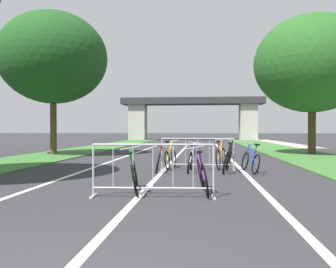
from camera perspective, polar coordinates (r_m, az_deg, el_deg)
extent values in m
cube|color=#386B2D|center=(25.46, -11.77, -2.28)|extent=(3.31, 53.80, 0.05)
cube|color=#386B2D|center=(24.84, 17.09, -2.36)|extent=(3.31, 53.80, 0.05)
cube|color=#9E9B93|center=(25.49, 22.76, -2.28)|extent=(1.83, 53.80, 0.08)
cube|color=silver|center=(17.94, 1.44, -3.55)|extent=(0.14, 31.12, 0.01)
cube|color=silver|center=(17.94, 9.56, -3.56)|extent=(0.14, 31.12, 0.01)
cube|color=silver|center=(18.29, -6.53, -3.47)|extent=(0.14, 31.12, 0.01)
cube|color=#2D2D30|center=(46.91, 3.88, 5.23)|extent=(18.38, 3.32, 0.84)
cube|color=#ADA89E|center=(47.51, -4.83, 1.85)|extent=(2.16, 2.40, 4.65)
cube|color=#ADA89E|center=(47.14, 12.65, 1.85)|extent=(2.16, 2.40, 4.65)
cylinder|color=#4C3823|center=(19.52, -17.81, 1.11)|extent=(0.33, 0.33, 2.97)
ellipsoid|color=#194719|center=(19.88, -17.85, 11.48)|extent=(5.58, 5.58, 4.74)
cylinder|color=#3D2D1E|center=(20.16, 21.97, 0.46)|extent=(0.40, 0.40, 2.54)
ellipsoid|color=#23561E|center=(20.46, 22.01, 10.35)|extent=(5.99, 5.99, 5.09)
cylinder|color=#ADADB2|center=(7.20, -11.83, -5.67)|extent=(0.04, 0.04, 1.05)
cube|color=#ADADB2|center=(7.27, -11.82, -9.67)|extent=(0.08, 0.44, 0.03)
cylinder|color=#ADADB2|center=(7.01, 7.28, -5.84)|extent=(0.04, 0.04, 1.05)
cube|color=#ADADB2|center=(7.08, 7.28, -9.94)|extent=(0.08, 0.44, 0.03)
cylinder|color=#ADADB2|center=(6.97, -2.41, -1.70)|extent=(2.35, 0.16, 0.04)
cylinder|color=#ADADB2|center=(7.05, -2.40, -8.62)|extent=(2.35, 0.16, 0.04)
cylinder|color=#ADADB2|center=(7.10, -8.75, -5.02)|extent=(0.02, 0.02, 0.87)
cylinder|color=#ADADB2|center=(7.04, -5.60, -5.07)|extent=(0.02, 0.02, 0.87)
cylinder|color=#ADADB2|center=(6.99, -2.40, -5.10)|extent=(0.02, 0.02, 0.87)
cylinder|color=#ADADB2|center=(6.97, 0.82, -5.12)|extent=(0.02, 0.02, 0.87)
cylinder|color=#ADADB2|center=(6.97, 4.06, -5.12)|extent=(0.02, 0.02, 0.87)
cylinder|color=#ADADB2|center=(11.86, -0.97, -3.18)|extent=(0.04, 0.04, 1.05)
cube|color=#ADADB2|center=(11.91, -0.97, -5.63)|extent=(0.06, 0.44, 0.03)
cylinder|color=#ADADB2|center=(11.81, 10.46, -3.20)|extent=(0.04, 0.04, 1.05)
cube|color=#ADADB2|center=(11.86, 10.46, -5.66)|extent=(0.06, 0.44, 0.03)
cylinder|color=#ADADB2|center=(11.76, 4.74, -0.75)|extent=(2.35, 0.07, 0.04)
cylinder|color=#ADADB2|center=(11.81, 4.73, -4.88)|extent=(2.35, 0.07, 0.04)
cylinder|color=#ADADB2|center=(11.82, 0.92, -2.75)|extent=(0.02, 0.02, 0.87)
cylinder|color=#ADADB2|center=(11.79, 2.83, -2.76)|extent=(0.02, 0.02, 0.87)
cylinder|color=#ADADB2|center=(11.77, 4.74, -2.77)|extent=(0.02, 0.02, 0.87)
cylinder|color=#ADADB2|center=(11.77, 6.65, -2.77)|extent=(0.02, 0.02, 0.87)
cylinder|color=#ADADB2|center=(11.78, 8.56, -2.77)|extent=(0.02, 0.02, 0.87)
torus|color=black|center=(11.89, 8.01, -4.06)|extent=(0.25, 0.69, 0.68)
torus|color=black|center=(12.90, 8.87, -3.69)|extent=(0.25, 0.69, 0.68)
cylinder|color=orange|center=(12.35, 8.31, -2.42)|extent=(0.22, 0.99, 0.66)
cylinder|color=orange|center=(12.16, 8.16, -2.70)|extent=(0.12, 0.11, 0.64)
cylinder|color=orange|center=(12.05, 8.16, -4.12)|extent=(0.11, 0.33, 0.08)
cylinder|color=orange|center=(12.86, 8.74, -2.30)|extent=(0.11, 0.08, 0.63)
cube|color=black|center=(12.12, 8.01, -1.20)|extent=(0.16, 0.26, 0.06)
cylinder|color=#99999E|center=(12.83, 8.60, -0.91)|extent=(0.51, 0.15, 0.07)
torus|color=black|center=(7.12, -5.37, -7.32)|extent=(0.27, 0.68, 0.66)
torus|color=black|center=(8.12, -5.27, -6.34)|extent=(0.27, 0.68, 0.66)
cylinder|color=#1E7238|center=(7.56, -5.72, -4.63)|extent=(0.31, 0.96, 0.62)
cylinder|color=#1E7238|center=(7.38, -5.67, -5.22)|extent=(0.14, 0.14, 0.57)
cylinder|color=#1E7238|center=(7.28, -5.32, -7.33)|extent=(0.08, 0.33, 0.08)
cylinder|color=#1E7238|center=(8.07, -5.65, -4.30)|extent=(0.14, 0.11, 0.59)
cube|color=black|center=(7.32, -6.07, -3.06)|extent=(0.15, 0.25, 0.07)
cylinder|color=#99999E|center=(8.02, -6.03, -2.24)|extent=(0.46, 0.11, 0.11)
torus|color=black|center=(7.02, 5.92, -7.34)|extent=(0.21, 0.69, 0.68)
torus|color=black|center=(8.01, 5.21, -6.34)|extent=(0.21, 0.69, 0.68)
cylinder|color=#662884|center=(7.45, 5.18, -4.58)|extent=(0.23, 0.97, 0.63)
cylinder|color=#662884|center=(7.27, 5.38, -5.15)|extent=(0.14, 0.13, 0.59)
cylinder|color=#662884|center=(7.18, 5.83, -7.36)|extent=(0.05, 0.33, 0.08)
cylinder|color=#662884|center=(7.95, 4.87, -4.25)|extent=(0.14, 0.10, 0.60)
cube|color=black|center=(7.21, 5.03, -2.87)|extent=(0.13, 0.25, 0.07)
cylinder|color=#99999E|center=(7.91, 4.54, -2.14)|extent=(0.51, 0.07, 0.11)
torus|color=black|center=(10.86, 13.83, -4.72)|extent=(0.27, 0.63, 0.60)
torus|color=black|center=(11.90, 12.20, -4.25)|extent=(0.27, 0.63, 0.60)
cylinder|color=#1E389E|center=(11.35, 13.31, -3.06)|extent=(0.10, 1.07, 0.60)
cylinder|color=#1E389E|center=(11.15, 13.61, -3.22)|extent=(0.19, 0.10, 0.62)
cylinder|color=#1E389E|center=(11.03, 13.53, -4.76)|extent=(0.10, 0.35, 0.07)
cylinder|color=#1E389E|center=(11.87, 12.52, -2.90)|extent=(0.16, 0.07, 0.57)
cube|color=black|center=(11.12, 14.00, -1.65)|extent=(0.15, 0.25, 0.07)
cylinder|color=#99999E|center=(11.85, 12.83, -1.54)|extent=(0.47, 0.11, 0.13)
torus|color=black|center=(11.76, -0.14, -4.23)|extent=(0.20, 0.64, 0.63)
torus|color=black|center=(12.70, 0.92, -3.87)|extent=(0.20, 0.64, 0.63)
cylinder|color=gold|center=(12.19, 0.25, -2.63)|extent=(0.12, 0.95, 0.64)
cylinder|color=gold|center=(12.01, 0.05, -2.79)|extent=(0.12, 0.11, 0.66)
cylinder|color=gold|center=(11.91, 0.05, -4.28)|extent=(0.08, 0.32, 0.07)
cylinder|color=gold|center=(12.67, 0.77, -2.51)|extent=(0.11, 0.08, 0.61)
cube|color=black|center=(11.97, -0.13, -1.23)|extent=(0.14, 0.25, 0.06)
cylinder|color=#99999E|center=(12.64, 0.61, -1.14)|extent=(0.48, 0.10, 0.07)
torus|color=black|center=(10.85, -1.64, -4.70)|extent=(0.22, 0.62, 0.61)
torus|color=black|center=(11.93, -1.51, -4.21)|extent=(0.22, 0.62, 0.61)
cylinder|color=red|center=(11.35, -1.34, -3.25)|extent=(0.05, 1.06, 0.52)
cylinder|color=red|center=(11.14, -1.34, -3.22)|extent=(0.17, 0.11, 0.62)
cylinder|color=red|center=(11.03, -1.64, -4.73)|extent=(0.07, 0.35, 0.07)
cylinder|color=red|center=(11.89, -1.28, -3.07)|extent=(0.14, 0.08, 0.49)
cube|color=black|center=(11.08, -1.04, -1.66)|extent=(0.13, 0.25, 0.07)
cylinder|color=#99999E|center=(11.85, -1.06, -1.91)|extent=(0.50, 0.08, 0.12)
torus|color=black|center=(10.83, 3.45, -4.56)|extent=(0.19, 0.68, 0.67)
torus|color=black|center=(11.78, 3.91, -4.14)|extent=(0.19, 0.68, 0.67)
cylinder|color=#B7B7BC|center=(11.25, 3.91, -2.92)|extent=(0.19, 0.93, 0.60)
cylinder|color=#B7B7BC|center=(11.08, 3.77, -3.28)|extent=(0.13, 0.12, 0.55)
cylinder|color=#B7B7BC|center=(10.98, 3.50, -4.61)|extent=(0.04, 0.31, 0.08)
cylinder|color=#B7B7BC|center=(11.73, 4.12, -2.77)|extent=(0.13, 0.10, 0.57)
cube|color=black|center=(11.03, 3.98, -1.88)|extent=(0.12, 0.25, 0.07)
cylinder|color=#99999E|center=(11.69, 4.33, -1.40)|extent=(0.45, 0.06, 0.10)
torus|color=black|center=(10.75, 9.16, -4.58)|extent=(0.30, 0.70, 0.67)
torus|color=black|center=(11.71, 9.70, -4.15)|extent=(0.30, 0.70, 0.67)
cylinder|color=black|center=(11.17, 9.76, -2.75)|extent=(0.34, 0.91, 0.67)
cylinder|color=black|center=(11.00, 9.60, -3.09)|extent=(0.16, 0.14, 0.63)
cylinder|color=black|center=(10.91, 9.22, -4.63)|extent=(0.07, 0.31, 0.08)
cylinder|color=black|center=(11.65, 10.01, -2.61)|extent=(0.16, 0.12, 0.64)
cube|color=black|center=(10.94, 9.91, -1.48)|extent=(0.15, 0.26, 0.07)
cylinder|color=#99999E|center=(11.61, 10.32, -1.05)|extent=(0.54, 0.13, 0.14)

